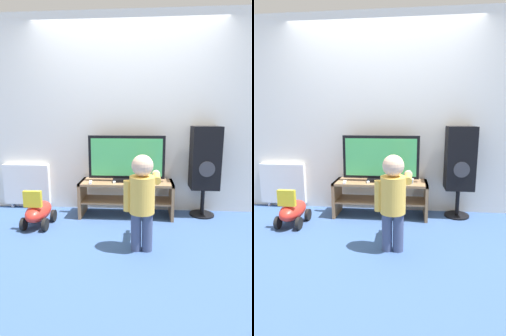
% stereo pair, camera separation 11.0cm
% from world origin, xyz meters
% --- Properties ---
extents(ground_plane, '(16.00, 16.00, 0.00)m').
position_xyz_m(ground_plane, '(0.00, 0.00, 0.00)').
color(ground_plane, '#38568C').
extents(wall_back, '(10.00, 0.06, 2.60)m').
position_xyz_m(wall_back, '(0.00, 0.48, 1.30)').
color(wall_back, silver).
rests_on(wall_back, ground_plane).
extents(tv_stand, '(1.20, 0.40, 0.46)m').
position_xyz_m(tv_stand, '(0.00, 0.20, 0.31)').
color(tv_stand, '#93704C').
rests_on(tv_stand, ground_plane).
extents(television, '(0.98, 0.20, 0.59)m').
position_xyz_m(television, '(0.00, 0.22, 0.75)').
color(television, black).
rests_on(television, tv_stand).
extents(game_console, '(0.04, 0.16, 0.05)m').
position_xyz_m(game_console, '(0.40, 0.19, 0.49)').
color(game_console, white).
rests_on(game_console, tv_stand).
extents(remote_primary, '(0.05, 0.13, 0.03)m').
position_xyz_m(remote_primary, '(-0.44, 0.07, 0.48)').
color(remote_primary, white).
rests_on(remote_primary, tv_stand).
extents(remote_secondary, '(0.04, 0.13, 0.03)m').
position_xyz_m(remote_secondary, '(-0.15, 0.13, 0.48)').
color(remote_secondary, white).
rests_on(remote_secondary, tv_stand).
extents(child, '(0.36, 0.52, 0.94)m').
position_xyz_m(child, '(0.22, -0.70, 0.56)').
color(child, '#3F4C72').
rests_on(child, ground_plane).
extents(speaker_tower, '(0.35, 0.32, 1.17)m').
position_xyz_m(speaker_tower, '(1.00, 0.29, 0.75)').
color(speaker_tower, black).
rests_on(speaker_tower, ground_plane).
extents(ride_on_toy, '(0.29, 0.51, 0.47)m').
position_xyz_m(ride_on_toy, '(-1.02, -0.21, 0.18)').
color(ride_on_toy, red).
rests_on(ride_on_toy, ground_plane).
extents(radiator, '(0.66, 0.08, 0.63)m').
position_xyz_m(radiator, '(-1.44, 0.41, 0.34)').
color(radiator, white).
rests_on(radiator, ground_plane).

